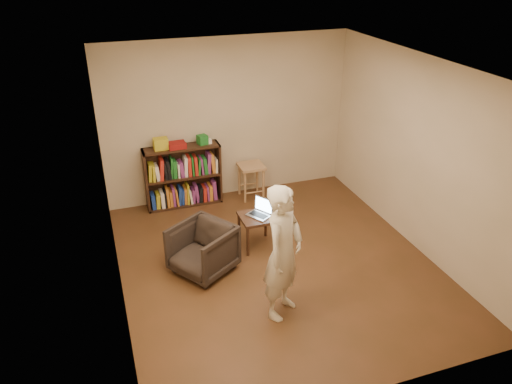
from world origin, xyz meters
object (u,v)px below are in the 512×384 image
object	(u,v)px
bookshelf	(183,179)
laptop	(261,211)
stool	(251,171)
armchair	(203,249)
side_table	(257,221)
person	(283,253)

from	to	relation	value
bookshelf	laptop	world-z (taller)	bookshelf
bookshelf	stool	world-z (taller)	bookshelf
armchair	laptop	size ratio (longest dim) A/B	1.85
armchair	side_table	size ratio (longest dim) A/B	1.51
armchair	laptop	world-z (taller)	laptop
armchair	person	xyz separation A→B (m)	(0.67, -1.07, 0.48)
side_table	person	xyz separation A→B (m)	(-0.18, -1.41, 0.41)
bookshelf	laptop	bearing A→B (deg)	-63.44
stool	person	xyz separation A→B (m)	(-0.58, -2.86, 0.34)
bookshelf	side_table	size ratio (longest dim) A/B	2.53
armchair	person	size ratio (longest dim) A/B	0.44
bookshelf	armchair	xyz separation A→B (m)	(-0.14, -1.91, -0.11)
laptop	person	xyz separation A→B (m)	(-0.25, -1.43, 0.28)
stool	laptop	world-z (taller)	laptop
laptop	stool	bearing A→B (deg)	134.10
side_table	laptop	size ratio (longest dim) A/B	1.22
person	side_table	bearing A→B (deg)	41.29
bookshelf	stool	size ratio (longest dim) A/B	2.06
bookshelf	person	world-z (taller)	person
side_table	bookshelf	bearing A→B (deg)	114.40
laptop	armchair	bearing A→B (deg)	-100.84
stool	armchair	size ratio (longest dim) A/B	0.81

